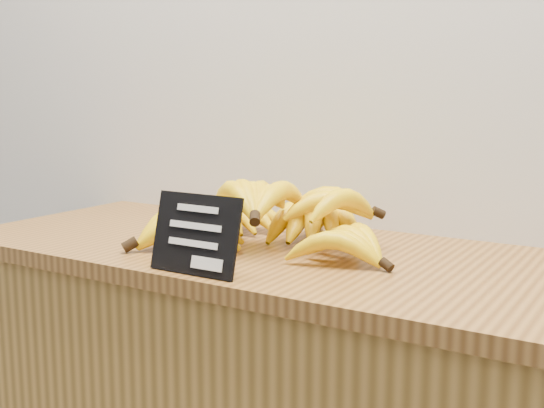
{
  "coord_description": "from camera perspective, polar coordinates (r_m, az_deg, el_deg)",
  "views": [
    {
      "loc": [
        0.55,
        1.68,
        1.22
      ],
      "look_at": [
        -0.08,
        2.7,
        1.02
      ],
      "focal_mm": 45.0,
      "sensor_mm": 36.0,
      "label": 1
    }
  ],
  "objects": [
    {
      "name": "counter_top",
      "position": [
        1.28,
        1.18,
        -4.34
      ],
      "size": [
        1.31,
        0.54,
        0.03
      ],
      "primitive_type": "cube",
      "color": "olive",
      "rests_on": "counter"
    },
    {
      "name": "chalkboard_sign",
      "position": [
        1.09,
        -6.43,
        -2.54
      ],
      "size": [
        0.16,
        0.04,
        0.13
      ],
      "primitive_type": "cube",
      "rotation": [
        -0.26,
        0.0,
        0.0
      ],
      "color": "black",
      "rests_on": "counter_top"
    },
    {
      "name": "banana_pile",
      "position": [
        1.29,
        -0.08,
        -1.25
      ],
      "size": [
        0.53,
        0.39,
        0.13
      ],
      "color": "yellow",
      "rests_on": "counter_top"
    }
  ]
}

